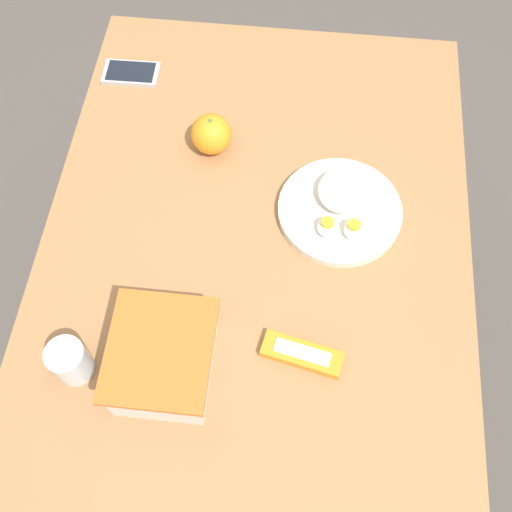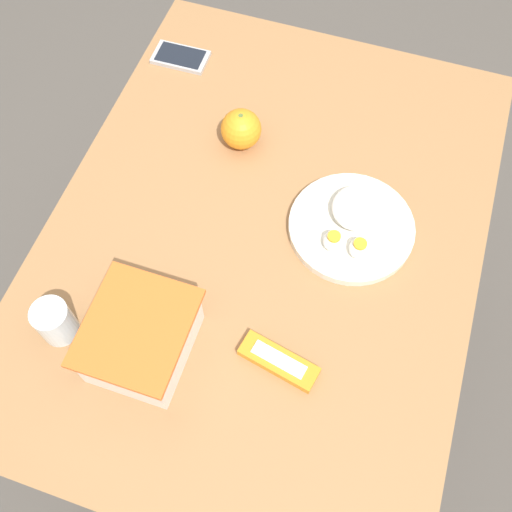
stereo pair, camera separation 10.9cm
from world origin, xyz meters
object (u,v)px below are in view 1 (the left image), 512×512
object	(u,v)px
cell_phone	(131,73)
drinking_glass	(70,361)
rice_plate	(340,207)
orange_fruit	(211,134)
food_container	(164,361)
candy_bar	(302,354)

from	to	relation	value
cell_phone	drinking_glass	distance (m)	0.68
cell_phone	rice_plate	bearing A→B (deg)	-123.14
orange_fruit	cell_phone	distance (m)	0.28
food_container	drinking_glass	distance (m)	0.16
candy_bar	rice_plate	bearing A→B (deg)	-9.89
rice_plate	drinking_glass	bearing A→B (deg)	129.98
food_container	drinking_glass	world-z (taller)	food_container
food_container	rice_plate	size ratio (longest dim) A/B	0.79
drinking_glass	cell_phone	bearing A→B (deg)	3.68
orange_fruit	food_container	bearing A→B (deg)	178.82
candy_bar	orange_fruit	bearing A→B (deg)	26.64
orange_fruit	rice_plate	world-z (taller)	orange_fruit
food_container	candy_bar	bearing A→B (deg)	-78.00
food_container	drinking_glass	size ratio (longest dim) A/B	2.35
food_container	candy_bar	xyz separation A→B (m)	(0.05, -0.23, -0.04)
candy_bar	cell_phone	bearing A→B (deg)	34.78
rice_plate	orange_fruit	bearing A→B (deg)	64.06
cell_phone	orange_fruit	bearing A→B (deg)	-130.92
orange_fruit	rice_plate	distance (m)	0.30
food_container	candy_bar	world-z (taller)	food_container
candy_bar	food_container	bearing A→B (deg)	102.00
drinking_glass	food_container	bearing A→B (deg)	-84.32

